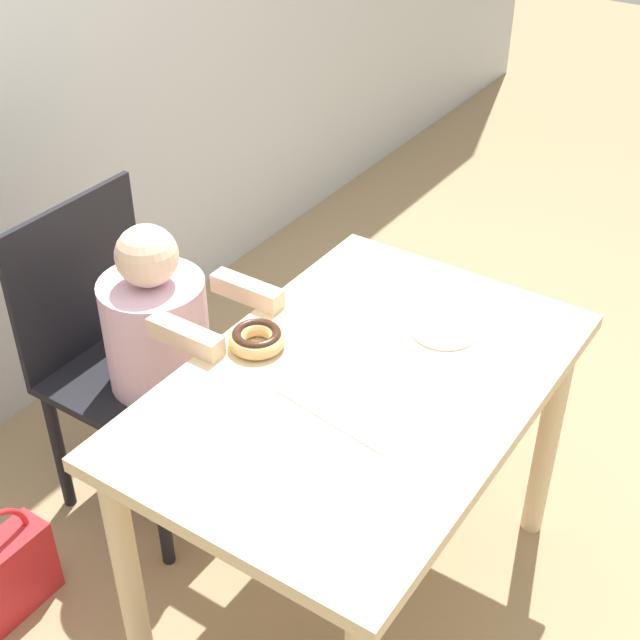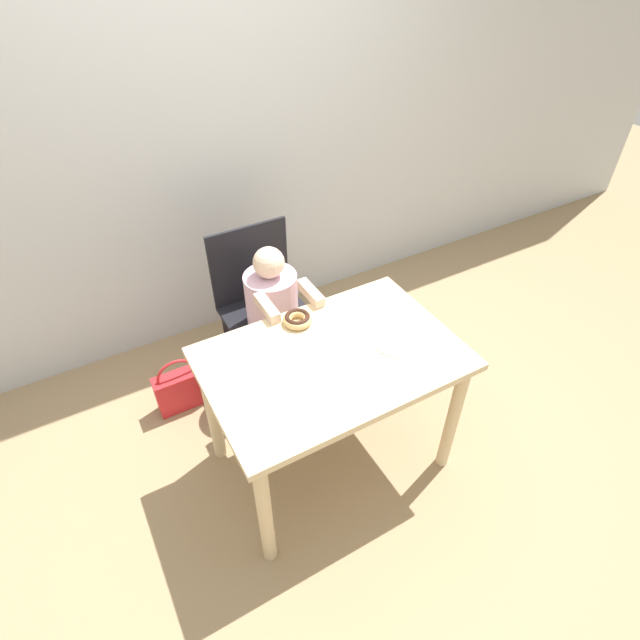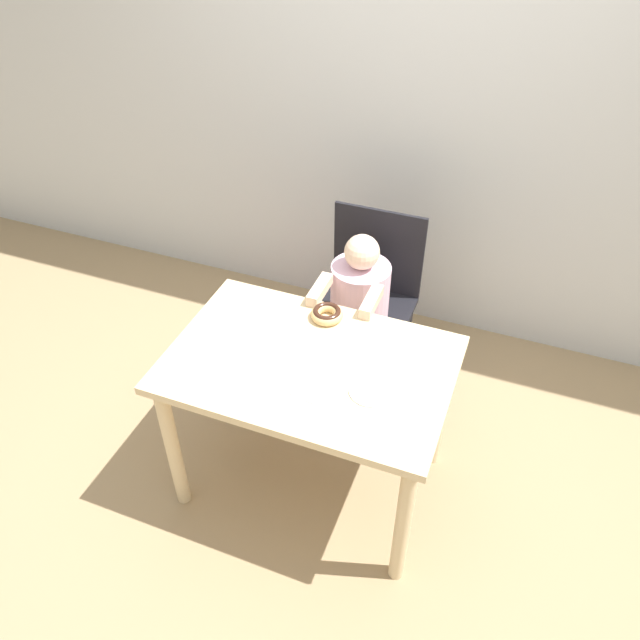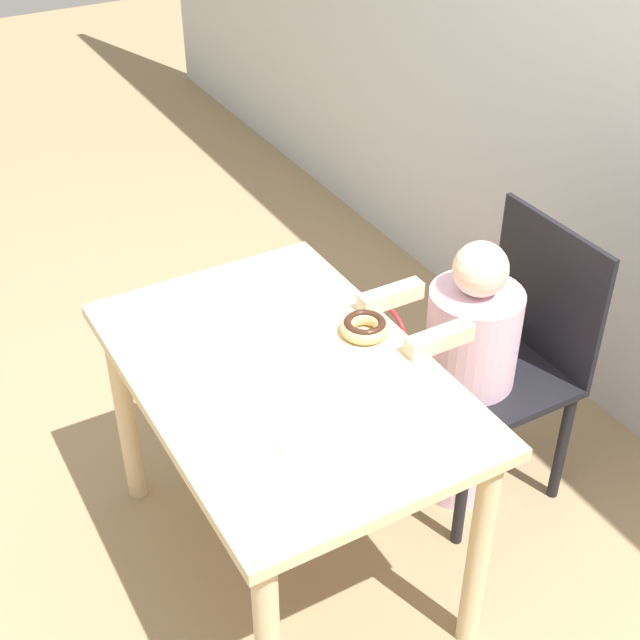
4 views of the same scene
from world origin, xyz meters
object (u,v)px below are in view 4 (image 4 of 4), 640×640
donut (365,326)px  child_figure (466,379)px  chair (502,359)px  handbag (389,357)px

donut → child_figure: bearing=85.1°
child_figure → donut: (-0.03, -0.36, 0.31)m
chair → handbag: (-0.55, -0.04, -0.35)m
child_figure → chair: bearing=90.0°
child_figure → handbag: child_figure is taller
handbag → donut: bearing=-41.1°
chair → handbag: chair is taller
chair → donut: (-0.03, -0.49, 0.28)m
chair → donut: size_ratio=6.78×
child_figure → handbag: size_ratio=2.66×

